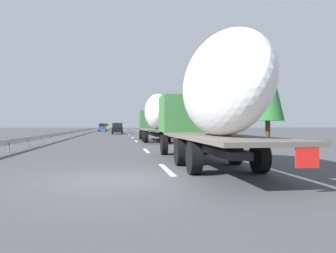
% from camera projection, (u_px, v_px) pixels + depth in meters
% --- Properties ---
extents(ground_plane, '(260.00, 260.00, 0.00)m').
position_uv_depth(ground_plane, '(118.00, 136.00, 49.22)').
color(ground_plane, '#424247').
extents(lane_stripe_0, '(3.20, 0.20, 0.01)m').
position_uv_depth(lane_stripe_0, '(167.00, 169.00, 11.88)').
color(lane_stripe_0, white).
rests_on(lane_stripe_0, ground_plane).
extents(lane_stripe_1, '(3.20, 0.20, 0.01)m').
position_uv_depth(lane_stripe_1, '(146.00, 151.00, 20.54)').
color(lane_stripe_1, white).
rests_on(lane_stripe_1, ground_plane).
extents(lane_stripe_2, '(3.20, 0.20, 0.01)m').
position_uv_depth(lane_stripe_2, '(136.00, 141.00, 32.32)').
color(lane_stripe_2, white).
rests_on(lane_stripe_2, ground_plane).
extents(lane_stripe_3, '(3.20, 0.20, 0.01)m').
position_uv_depth(lane_stripe_3, '(132.00, 138.00, 40.87)').
color(lane_stripe_3, white).
rests_on(lane_stripe_3, ground_plane).
extents(lane_stripe_4, '(3.20, 0.20, 0.01)m').
position_uv_depth(lane_stripe_4, '(129.00, 135.00, 53.35)').
color(lane_stripe_4, white).
rests_on(lane_stripe_4, ground_plane).
extents(lane_stripe_5, '(3.20, 0.20, 0.01)m').
position_uv_depth(lane_stripe_5, '(128.00, 134.00, 57.79)').
color(lane_stripe_5, white).
rests_on(lane_stripe_5, ground_plane).
extents(lane_stripe_6, '(3.20, 0.20, 0.01)m').
position_uv_depth(lane_stripe_6, '(127.00, 133.00, 66.89)').
color(lane_stripe_6, white).
rests_on(lane_stripe_6, ground_plane).
extents(lane_stripe_7, '(3.20, 0.20, 0.01)m').
position_uv_depth(lane_stripe_7, '(125.00, 131.00, 83.02)').
color(lane_stripe_7, white).
rests_on(lane_stripe_7, ground_plane).
extents(lane_stripe_8, '(3.20, 0.20, 0.01)m').
position_uv_depth(lane_stripe_8, '(125.00, 131.00, 87.39)').
color(lane_stripe_8, white).
rests_on(lane_stripe_8, ground_plane).
extents(lane_stripe_9, '(3.20, 0.20, 0.01)m').
position_uv_depth(lane_stripe_9, '(124.00, 130.00, 108.87)').
color(lane_stripe_9, white).
rests_on(lane_stripe_9, ground_plane).
extents(edge_line_right, '(110.00, 0.20, 0.01)m').
position_uv_depth(edge_line_right, '(152.00, 134.00, 54.96)').
color(edge_line_right, white).
rests_on(edge_line_right, ground_plane).
extents(truck_lead, '(12.66, 2.55, 4.36)m').
position_uv_depth(truck_lead, '(156.00, 115.00, 31.92)').
color(truck_lead, '#387038').
rests_on(truck_lead, ground_plane).
extents(truck_trailing, '(13.11, 2.55, 4.66)m').
position_uv_depth(truck_trailing, '(211.00, 97.00, 12.76)').
color(truck_trailing, '#387038').
rests_on(truck_trailing, ground_plane).
extents(car_red_compact, '(4.11, 1.81, 1.95)m').
position_uv_depth(car_red_compact, '(118.00, 128.00, 69.79)').
color(car_red_compact, red).
rests_on(car_red_compact, ground_plane).
extents(car_yellow_coupe, '(4.32, 1.82, 1.86)m').
position_uv_depth(car_yellow_coupe, '(106.00, 127.00, 101.48)').
color(car_yellow_coupe, gold).
rests_on(car_yellow_coupe, ground_plane).
extents(car_black_suv, '(4.72, 1.82, 1.86)m').
position_uv_depth(car_black_suv, '(117.00, 128.00, 56.76)').
color(car_black_suv, black).
rests_on(car_black_suv, ground_plane).
extents(car_blue_sedan, '(4.64, 1.78, 1.87)m').
position_uv_depth(car_blue_sedan, '(103.00, 127.00, 78.68)').
color(car_blue_sedan, '#28479E').
rests_on(car_blue_sedan, ground_plane).
extents(road_sign, '(0.10, 0.90, 3.29)m').
position_uv_depth(road_sign, '(163.00, 120.00, 50.28)').
color(road_sign, gray).
rests_on(road_sign, ground_plane).
extents(tree_0, '(3.61, 3.61, 7.26)m').
position_uv_depth(tree_0, '(159.00, 113.00, 81.43)').
color(tree_0, '#472D19').
rests_on(tree_0, ground_plane).
extents(tree_1, '(2.67, 2.67, 7.24)m').
position_uv_depth(tree_1, '(175.00, 112.00, 70.79)').
color(tree_1, '#472D19').
rests_on(tree_1, ground_plane).
extents(tree_2, '(2.68, 2.68, 7.85)m').
position_uv_depth(tree_2, '(268.00, 85.00, 27.82)').
color(tree_2, '#472D19').
rests_on(tree_2, ground_plane).
extents(guardrail_median, '(94.00, 0.10, 0.76)m').
position_uv_depth(guardrail_median, '(78.00, 131.00, 51.31)').
color(guardrail_median, '#9EA0A5').
rests_on(guardrail_median, ground_plane).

